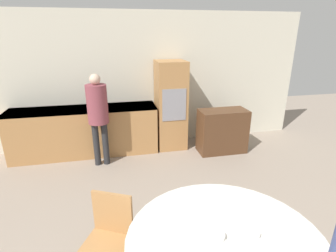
{
  "coord_description": "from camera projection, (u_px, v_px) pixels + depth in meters",
  "views": [
    {
      "loc": [
        -0.61,
        -0.18,
        2.21
      ],
      "look_at": [
        0.04,
        2.78,
        1.12
      ],
      "focal_mm": 28.0,
      "sensor_mm": 36.0,
      "label": 1
    }
  ],
  "objects": [
    {
      "name": "bowl_centre",
      "position": [
        251.0,
        233.0,
        1.97
      ],
      "size": [
        0.14,
        0.14,
        0.04
      ],
      "color": "white",
      "rests_on": "dining_table"
    },
    {
      "name": "wall_back",
      "position": [
        142.0,
        81.0,
        5.18
      ],
      "size": [
        6.63,
        0.05,
        2.6
      ],
      "color": "beige",
      "rests_on": "ground_plane"
    },
    {
      "name": "bowl_near",
      "position": [
        217.0,
        236.0,
        1.93
      ],
      "size": [
        0.12,
        0.12,
        0.05
      ],
      "color": "white",
      "rests_on": "dining_table"
    },
    {
      "name": "oven_unit",
      "position": [
        171.0,
        105.0,
        5.12
      ],
      "size": [
        0.56,
        0.59,
        1.71
      ],
      "color": "#AD7A47",
      "rests_on": "ground_plane"
    },
    {
      "name": "kitchen_counter",
      "position": [
        85.0,
        131.0,
        4.91
      ],
      "size": [
        2.65,
        0.6,
        0.9
      ],
      "color": "#AD7A47",
      "rests_on": "ground_plane"
    },
    {
      "name": "sideboard",
      "position": [
        222.0,
        131.0,
        5.03
      ],
      "size": [
        0.91,
        0.45,
        0.83
      ],
      "color": "#51331E",
      "rests_on": "ground_plane"
    },
    {
      "name": "chair_far_left",
      "position": [
        109.0,
        235.0,
        2.34
      ],
      "size": [
        0.54,
        0.54,
        0.87
      ],
      "rotation": [
        0.0,
        0.0,
        5.82
      ],
      "color": "#AD7A47",
      "rests_on": "ground_plane"
    },
    {
      "name": "person_standing",
      "position": [
        98.0,
        111.0,
        4.33
      ],
      "size": [
        0.34,
        0.34,
        1.59
      ],
      "color": "#262628",
      "rests_on": "ground_plane"
    }
  ]
}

